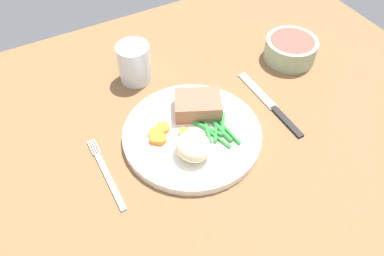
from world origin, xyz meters
TOP-DOWN VIEW (x-y plane):
  - dining_table at (0.00, 0.00)cm, footprint 120.00×90.00cm
  - dinner_plate at (1.68, 0.96)cm, footprint 25.88×25.88cm
  - meat_portion at (5.17, 5.04)cm, footprint 10.74×9.63cm
  - mashed_potatoes at (-0.65, -3.70)cm, footprint 6.03×6.59cm
  - carrot_slices at (-3.67, 2.55)cm, footprint 6.89×5.11cm
  - green_beans at (5.84, -0.98)cm, footprint 6.63×9.52cm
  - fork at (-15.45, 0.71)cm, footprint 1.44×16.60cm
  - knife at (19.68, 0.68)cm, footprint 1.70×20.50cm
  - water_glass at (-0.96, 21.32)cm, footprint 6.91×6.91cm
  - salad_bowl at (32.35, 11.10)cm, footprint 11.51×11.51cm

SIDE VIEW (x-z plane):
  - dining_table at x=0.00cm, z-range 0.00..2.00cm
  - knife at x=19.68cm, z-range 1.88..2.52cm
  - fork at x=-15.45cm, z-range 2.00..2.40cm
  - dinner_plate at x=1.68cm, z-range 2.00..3.60cm
  - green_beans at x=5.84cm, z-range 3.55..4.41cm
  - carrot_slices at x=-3.67cm, z-range 3.55..4.66cm
  - salad_bowl at x=32.35cm, z-range 2.31..7.22cm
  - meat_portion at x=5.17cm, z-range 3.60..7.02cm
  - water_glass at x=-0.96cm, z-range 1.36..9.83cm
  - mashed_potatoes at x=-0.65cm, z-range 3.60..7.95cm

